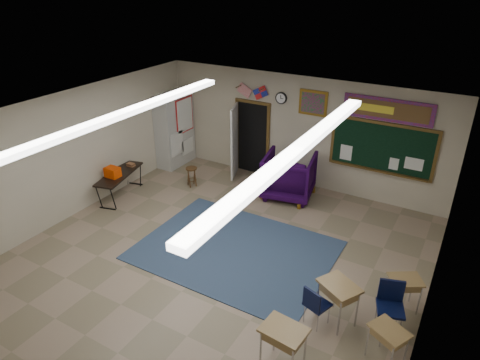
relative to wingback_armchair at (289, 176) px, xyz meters
The scene contains 24 objects.
floor 3.69m from the wingback_armchair, 92.31° to the right, with size 9.00×9.00×0.00m, color gray.
back_wall 1.26m from the wingback_armchair, 99.71° to the left, with size 8.00×0.04×3.00m, color #A89F88.
left_wall 5.59m from the wingback_armchair, 138.72° to the right, with size 0.04×9.00×3.00m, color #A89F88.
right_wall 5.38m from the wingback_armchair, 43.38° to the right, with size 0.04×9.00×3.00m, color #A89F88.
ceiling 4.37m from the wingback_armchair, 92.31° to the right, with size 8.00×9.00×0.04m, color silver.
area_rug 2.90m from the wingback_armchair, 88.93° to the right, with size 4.00×3.00×0.02m, color #2F3F59.
fluorescent_strips 4.34m from the wingback_armchair, 92.31° to the right, with size 3.86×6.00×0.10m, color white, non-canonical shape.
doorway 1.86m from the wingback_armchair, 156.68° to the left, with size 1.10×0.89×2.16m.
chalkboard 2.38m from the wingback_armchair, 21.81° to the left, with size 2.55×0.14×1.30m.
bulletin_board 2.89m from the wingback_armchair, 21.91° to the left, with size 2.10×0.05×0.55m.
framed_art_print 1.96m from the wingback_armchair, 76.19° to the left, with size 0.75×0.05×0.65m.
wall_clock 2.07m from the wingback_armchair, 130.17° to the left, with size 0.32×0.05×0.32m.
wall_flags 2.57m from the wingback_armchair, 152.67° to the left, with size 1.16×0.06×0.70m, color red, non-canonical shape.
storage_cabinet 3.90m from the wingback_armchair, behind, with size 0.59×1.25×2.20m.
wingback_armchair is the anchor object (origin of this frame).
student_chair_reading 0.59m from the wingback_armchair, behind, with size 0.40×0.40×0.80m, color black, non-canonical shape.
student_chair_desk_a 4.57m from the wingback_armchair, 59.65° to the right, with size 0.39×0.39×0.77m, color black, non-canonical shape.
student_chair_desk_b 4.89m from the wingback_armchair, 46.06° to the right, with size 0.45×0.45×0.90m, color black, non-canonical shape.
student_desk_front_left 4.53m from the wingback_armchair, 55.31° to the right, with size 0.80×0.74×0.77m.
student_desk_front_right 4.51m from the wingback_armchair, 39.42° to the right, with size 0.68×0.63×0.65m.
student_desk_back_left 5.51m from the wingback_armchair, 66.54° to the right, with size 0.69×0.55×0.77m.
student_desk_back_right 5.45m from the wingback_armchair, 49.92° to the right, with size 0.67×0.61×0.65m.
folding_table 4.42m from the wingback_armchair, 149.30° to the right, with size 0.93×1.70×0.92m.
wooden_stool 2.68m from the wingback_armchair, 162.05° to the right, with size 0.31×0.31×0.55m.
Camera 1 is at (4.08, -5.67, 5.42)m, focal length 32.00 mm.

